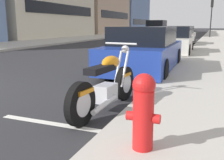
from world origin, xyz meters
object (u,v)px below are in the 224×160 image
(parked_car_far_down_curb, at_px, (145,51))
(parked_car_across_street, at_px, (173,41))
(parked_motorcycle, at_px, (107,86))
(fire_hydrant, at_px, (143,110))
(traffic_signal_near_corner, at_px, (212,10))
(crossing_truck, at_px, (162,30))
(parked_car_mid_block, at_px, (180,36))

(parked_car_far_down_curb, height_order, parked_car_across_street, parked_car_far_down_curb)
(parked_motorcycle, relative_size, fire_hydrant, 2.66)
(traffic_signal_near_corner, bearing_deg, crossing_truck, 109.90)
(fire_hydrant, bearing_deg, parked_car_far_down_curb, 14.11)
(parked_car_mid_block, distance_m, traffic_signal_near_corner, 12.19)
(parked_car_far_down_curb, bearing_deg, traffic_signal_near_corner, -4.83)
(parked_car_mid_block, height_order, crossing_truck, crossing_truck)
(parked_car_mid_block, distance_m, crossing_truck, 10.50)
(parked_car_far_down_curb, bearing_deg, parked_car_mid_block, 0.37)
(parked_motorcycle, xyz_separation_m, parked_car_mid_block, (15.28, 0.62, 0.21))
(parked_motorcycle, height_order, parked_car_across_street, parked_car_across_street)
(parked_car_across_street, relative_size, fire_hydrant, 5.09)
(parked_car_far_down_curb, height_order, parked_car_mid_block, parked_car_far_down_curb)
(parked_car_far_down_curb, relative_size, parked_car_mid_block, 1.04)
(parked_motorcycle, bearing_deg, fire_hydrant, -138.93)
(parked_car_across_street, xyz_separation_m, traffic_signal_near_corner, (17.77, -1.47, 2.43))
(parked_motorcycle, xyz_separation_m, crossing_truck, (25.29, 3.77, 0.48))
(parked_car_mid_block, bearing_deg, fire_hydrant, -174.70)
(parked_car_across_street, height_order, fire_hydrant, parked_car_across_street)
(crossing_truck, bearing_deg, parked_car_across_street, 106.14)
(parked_car_across_street, distance_m, traffic_signal_near_corner, 18.00)
(parked_car_mid_block, bearing_deg, parked_car_far_down_curb, -178.83)
(parked_car_across_street, distance_m, parked_car_mid_block, 5.97)
(fire_hydrant, bearing_deg, crossing_truck, 10.12)
(parked_car_mid_block, bearing_deg, parked_motorcycle, -177.92)
(fire_hydrant, bearing_deg, parked_car_across_street, 6.82)
(fire_hydrant, bearing_deg, traffic_signal_near_corner, -0.38)
(fire_hydrant, xyz_separation_m, traffic_signal_near_corner, (28.50, -0.19, 2.50))
(parked_car_mid_block, bearing_deg, crossing_truck, 17.17)
(parked_car_far_down_curb, height_order, crossing_truck, crossing_truck)
(parked_motorcycle, distance_m, parked_car_across_street, 9.32)
(parked_car_mid_block, height_order, traffic_signal_near_corner, traffic_signal_near_corner)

